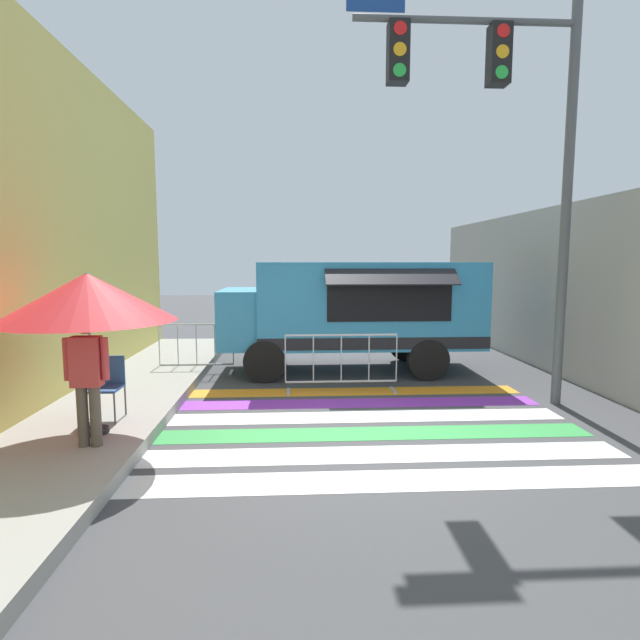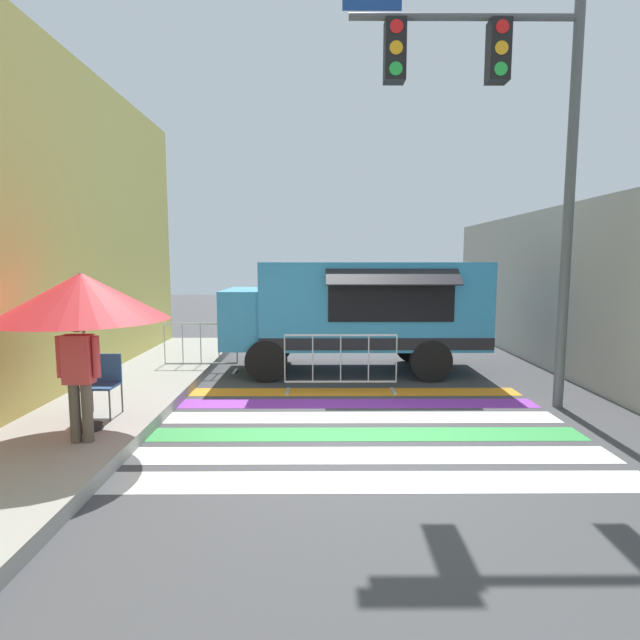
% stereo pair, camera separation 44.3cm
% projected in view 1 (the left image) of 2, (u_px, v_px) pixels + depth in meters
% --- Properties ---
extents(ground_plane, '(60.00, 60.00, 0.00)m').
position_uv_depth(ground_plane, '(365.00, 440.00, 6.74)').
color(ground_plane, '#424244').
extents(concrete_wall_right, '(0.20, 16.00, 3.58)m').
position_uv_depth(concrete_wall_right, '(582.00, 293.00, 9.76)').
color(concrete_wall_right, '#A39E93').
rests_on(concrete_wall_right, ground_plane).
extents(crosswalk_painted, '(6.40, 4.36, 0.01)m').
position_uv_depth(crosswalk_painted, '(359.00, 425.00, 7.36)').
color(crosswalk_painted, white).
rests_on(crosswalk_painted, ground_plane).
extents(food_truck, '(5.51, 2.62, 2.39)m').
position_uv_depth(food_truck, '(348.00, 307.00, 10.90)').
color(food_truck, '#338CBF').
rests_on(food_truck, ground_plane).
extents(traffic_signal_pole, '(3.70, 0.29, 6.54)m').
position_uv_depth(traffic_signal_pole, '(502.00, 119.00, 7.87)').
color(traffic_signal_pole, '#515456').
rests_on(traffic_signal_pole, ground_plane).
extents(patio_umbrella, '(2.19, 2.19, 2.08)m').
position_uv_depth(patio_umbrella, '(87.00, 298.00, 6.29)').
color(patio_umbrella, black).
rests_on(patio_umbrella, sidewalk_left).
extents(folding_chair, '(0.46, 0.46, 0.88)m').
position_uv_depth(folding_chair, '(106.00, 381.00, 7.08)').
color(folding_chair, '#4C4C51').
rests_on(folding_chair, sidewalk_left).
extents(vendor_person, '(0.53, 0.21, 1.58)m').
position_uv_depth(vendor_person, '(87.00, 374.00, 5.94)').
color(vendor_person, brown).
rests_on(vendor_person, sidewalk_left).
extents(barricade_front, '(2.08, 0.44, 1.09)m').
position_uv_depth(barricade_front, '(341.00, 363.00, 9.18)').
color(barricade_front, '#B7BABF').
rests_on(barricade_front, ground_plane).
extents(barricade_side, '(1.59, 0.44, 1.09)m').
position_uv_depth(barricade_side, '(196.00, 350.00, 10.70)').
color(barricade_side, '#B7BABF').
rests_on(barricade_side, ground_plane).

